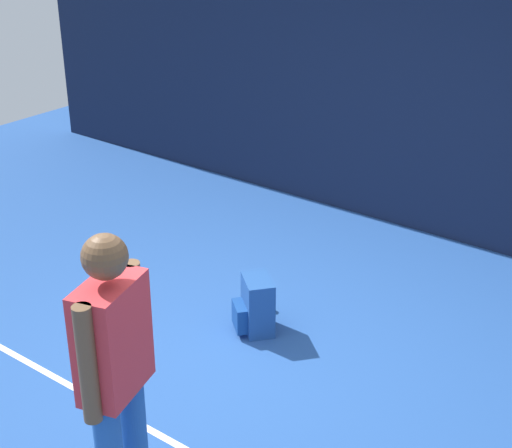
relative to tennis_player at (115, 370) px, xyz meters
The scene contains 6 objects.
ground_plane 1.68m from the tennis_player, 107.90° to the left, with size 12.00×12.00×0.00m, color #234C93.
back_fence 4.35m from the tennis_player, 95.61° to the left, with size 10.00×0.10×2.74m, color #141E38.
court_line 1.20m from the tennis_player, 126.12° to the left, with size 9.00×0.05×0.00m, color white.
tennis_player is the anchor object (origin of this frame).
backpack 2.12m from the tennis_player, 106.60° to the left, with size 0.38×0.38×0.44m.
tennis_ball_by_fence 2.46m from the tennis_player, 106.17° to the left, with size 0.07×0.07×0.07m, color #CCE033.
Camera 1 is at (2.84, -3.38, 3.20)m, focal length 53.91 mm.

